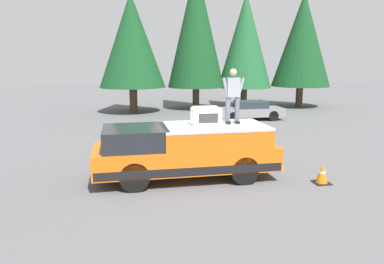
% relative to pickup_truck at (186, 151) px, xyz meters
% --- Properties ---
extents(ground_plane, '(90.00, 90.00, 0.00)m').
position_rel_pickup_truck_xyz_m(ground_plane, '(0.24, -0.59, -0.87)').
color(ground_plane, '#565659').
extents(pickup_truck, '(2.01, 5.54, 1.65)m').
position_rel_pickup_truck_xyz_m(pickup_truck, '(0.00, 0.00, 0.00)').
color(pickup_truck, orange).
rests_on(pickup_truck, ground).
extents(compressor_unit, '(0.65, 0.84, 0.56)m').
position_rel_pickup_truck_xyz_m(compressor_unit, '(0.01, -0.63, 1.05)').
color(compressor_unit, white).
rests_on(compressor_unit, pickup_truck).
extents(person_on_truck_bed, '(0.29, 0.72, 1.69)m').
position_rel_pickup_truck_xyz_m(person_on_truck_bed, '(0.13, -1.50, 1.68)').
color(person_on_truck_bed, '#4C515B').
rests_on(person_on_truck_bed, pickup_truck).
extents(parked_car_grey, '(1.64, 4.10, 1.16)m').
position_rel_pickup_truck_xyz_m(parked_car_grey, '(10.37, -5.86, -0.29)').
color(parked_car_grey, gray).
rests_on(parked_car_grey, ground).
extents(traffic_cone, '(0.47, 0.47, 0.62)m').
position_rel_pickup_truck_xyz_m(traffic_cone, '(-1.26, -3.87, -0.58)').
color(traffic_cone, black).
rests_on(traffic_cone, ground).
extents(conifer_far_left, '(4.44, 4.44, 8.70)m').
position_rel_pickup_truck_xyz_m(conifer_far_left, '(15.65, -11.89, 4.28)').
color(conifer_far_left, '#4C3826').
rests_on(conifer_far_left, ground).
extents(conifer_left, '(4.05, 4.05, 8.58)m').
position_rel_pickup_truck_xyz_m(conifer_left, '(16.05, -7.44, 4.18)').
color(conifer_left, '#4C3826').
rests_on(conifer_left, ground).
extents(conifer_center_left, '(4.21, 4.21, 10.43)m').
position_rel_pickup_truck_xyz_m(conifer_center_left, '(16.15, -3.68, 5.14)').
color(conifer_center_left, '#4C3826').
rests_on(conifer_center_left, ground).
extents(conifer_center_right, '(4.53, 4.53, 8.08)m').
position_rel_pickup_truck_xyz_m(conifer_center_right, '(14.95, 1.04, 4.04)').
color(conifer_center_right, '#4C3826').
rests_on(conifer_center_right, ground).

